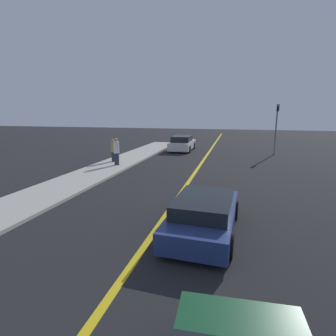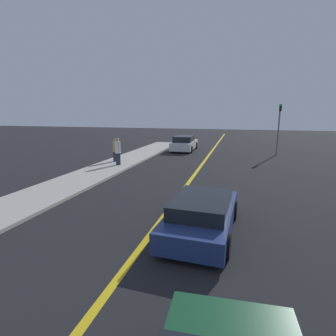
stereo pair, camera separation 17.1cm
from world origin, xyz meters
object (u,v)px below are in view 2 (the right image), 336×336
at_px(car_ahead_center, 202,214).
at_px(pedestrian_far_standing, 115,150).
at_px(car_far_distant, 184,143).
at_px(pedestrian_mid_group, 118,151).
at_px(traffic_light, 279,125).

height_order(car_ahead_center, pedestrian_far_standing, pedestrian_far_standing).
distance_m(car_far_distant, pedestrian_mid_group, 8.98).
distance_m(car_far_distant, pedestrian_far_standing, 8.21).
bearing_deg(car_far_distant, pedestrian_far_standing, -115.41).
bearing_deg(car_ahead_center, traffic_light, 78.65).
bearing_deg(traffic_light, car_far_distant, 175.02).
bearing_deg(pedestrian_far_standing, car_ahead_center, -51.49).
xyz_separation_m(car_far_distant, traffic_light, (8.09, -0.71, 1.89)).
relative_size(pedestrian_mid_group, pedestrian_far_standing, 1.12).
bearing_deg(pedestrian_mid_group, car_ahead_center, -50.93).
height_order(car_ahead_center, car_far_distant, car_far_distant).
bearing_deg(pedestrian_mid_group, car_far_distant, 72.33).
bearing_deg(car_far_distant, pedestrian_mid_group, -108.01).
distance_m(pedestrian_mid_group, traffic_light, 13.45).
bearing_deg(car_far_distant, car_ahead_center, -76.93).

